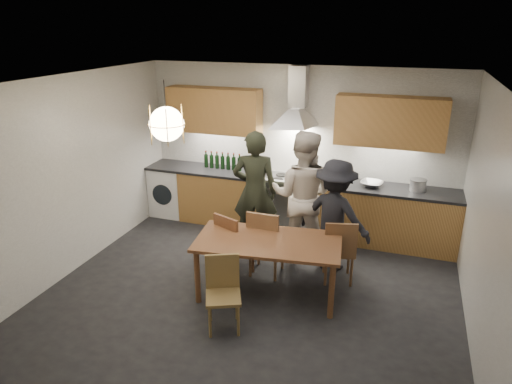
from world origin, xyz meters
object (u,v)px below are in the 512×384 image
(dining_table, at_px, (268,247))
(person_left, at_px, (255,191))
(chair_front, at_px, (223,287))
(person_right, at_px, (335,216))
(chair_back_left, at_px, (231,241))
(mixing_bowl, at_px, (372,184))
(stock_pot, at_px, (418,185))
(person_mid, at_px, (302,195))
(wine_bottles, at_px, (223,161))

(dining_table, xyz_separation_m, person_left, (-0.56, 1.14, 0.25))
(chair_front, height_order, person_right, person_right)
(chair_front, bearing_deg, chair_back_left, 82.47)
(chair_front, distance_m, mixing_bowl, 2.98)
(chair_front, height_order, person_left, person_left)
(mixing_bowl, xyz_separation_m, stock_pot, (0.65, 0.04, 0.04))
(stock_pot, bearing_deg, mixing_bowl, -176.70)
(chair_front, relative_size, person_mid, 0.45)
(person_left, bearing_deg, chair_back_left, 77.76)
(person_mid, bearing_deg, mixing_bowl, -140.93)
(chair_front, distance_m, person_left, 1.96)
(person_right, xyz_separation_m, wine_bottles, (-2.07, 1.08, 0.27))
(person_left, relative_size, stock_pot, 7.86)
(person_mid, distance_m, mixing_bowl, 1.16)
(person_mid, height_order, mixing_bowl, person_mid)
(dining_table, height_order, chair_front, chair_front)
(person_left, height_order, person_mid, person_mid)
(dining_table, height_order, person_mid, person_mid)
(stock_pot, bearing_deg, person_left, -160.55)
(chair_back_left, relative_size, person_mid, 0.48)
(person_right, relative_size, stock_pot, 6.80)
(chair_back_left, bearing_deg, person_right, -130.87)
(dining_table, bearing_deg, person_mid, 75.44)
(person_mid, bearing_deg, chair_front, 75.31)
(person_right, relative_size, mixing_bowl, 4.79)
(wine_bottles, bearing_deg, stock_pot, -0.99)
(stock_pot, distance_m, wine_bottles, 3.09)
(chair_back_left, bearing_deg, dining_table, 177.79)
(chair_back_left, distance_m, wine_bottles, 1.99)
(dining_table, xyz_separation_m, person_mid, (0.14, 1.13, 0.27))
(person_left, xyz_separation_m, person_right, (1.21, -0.24, -0.12))
(chair_front, distance_m, person_mid, 1.98)
(person_left, relative_size, mixing_bowl, 5.54)
(stock_pot, xyz_separation_m, wine_bottles, (-3.09, 0.05, 0.06))
(person_right, bearing_deg, stock_pot, -119.36)
(person_mid, xyz_separation_m, mixing_bowl, (0.88, 0.76, 0.02))
(dining_table, relative_size, chair_back_left, 2.07)
(chair_front, bearing_deg, person_right, 36.59)
(dining_table, bearing_deg, chair_back_left, 149.15)
(mixing_bowl, xyz_separation_m, wine_bottles, (-2.44, 0.09, 0.10))
(chair_back_left, relative_size, person_right, 0.57)
(person_right, height_order, wine_bottles, person_right)
(dining_table, relative_size, mixing_bowl, 5.68)
(chair_front, xyz_separation_m, stock_pot, (1.95, 2.68, 0.50))
(person_mid, xyz_separation_m, stock_pot, (1.52, 0.80, 0.06))
(chair_back_left, height_order, person_left, person_left)
(chair_back_left, relative_size, chair_front, 1.07)
(chair_back_left, bearing_deg, mixing_bowl, -113.10)
(person_left, distance_m, wine_bottles, 1.21)
(person_left, distance_m, stock_pot, 2.36)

